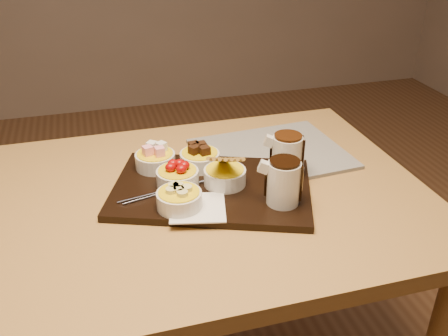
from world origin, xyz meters
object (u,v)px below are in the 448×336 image
object	(u,v)px
bowl_strawberries	(178,178)
pitcher_milk_chocolate	(287,156)
serving_board	(212,188)
newspaper	(271,154)
dining_table	(176,231)
pitcher_dark_chocolate	(284,183)

from	to	relation	value
bowl_strawberries	pitcher_milk_chocolate	bearing A→B (deg)	-4.58
serving_board	newspaper	xyz separation A→B (m)	(0.20, 0.14, -0.00)
dining_table	pitcher_dark_chocolate	distance (m)	0.30
newspaper	pitcher_dark_chocolate	bearing A→B (deg)	-109.36
pitcher_dark_chocolate	pitcher_milk_chocolate	size ratio (longest dim) A/B	1.00
pitcher_dark_chocolate	pitcher_milk_chocolate	xyz separation A→B (m)	(0.06, 0.12, 0.00)
pitcher_milk_chocolate	newspaper	distance (m)	0.15
pitcher_milk_chocolate	pitcher_dark_chocolate	bearing A→B (deg)	-94.40
serving_board	newspaper	bearing A→B (deg)	55.62
serving_board	newspaper	distance (m)	0.25
dining_table	pitcher_milk_chocolate	distance (m)	0.33
dining_table	newspaper	xyz separation A→B (m)	(0.29, 0.14, 0.10)
serving_board	pitcher_dark_chocolate	distance (m)	0.19
newspaper	pitcher_milk_chocolate	bearing A→B (deg)	-99.69
pitcher_dark_chocolate	pitcher_milk_chocolate	bearing A→B (deg)	85.60
pitcher_dark_chocolate	bowl_strawberries	bearing A→B (deg)	167.35
dining_table	bowl_strawberries	world-z (taller)	bowl_strawberries
dining_table	serving_board	xyz separation A→B (m)	(0.09, -0.00, 0.11)
serving_board	newspaper	size ratio (longest dim) A/B	1.19
newspaper	bowl_strawberries	bearing A→B (deg)	-161.64
pitcher_milk_chocolate	dining_table	bearing A→B (deg)	-159.20
dining_table	pitcher_dark_chocolate	size ratio (longest dim) A/B	12.02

